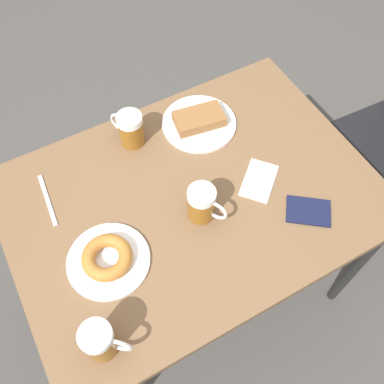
{
  "coord_description": "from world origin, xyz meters",
  "views": [
    {
      "loc": [
        0.57,
        -0.32,
        1.81
      ],
      "look_at": [
        0.0,
        0.0,
        0.75
      ],
      "focal_mm": 40.0,
      "sensor_mm": 36.0,
      "label": 1
    }
  ],
  "objects_px": {
    "beer_mug_left": "(130,129)",
    "beer_mug_right": "(100,341)",
    "plate_with_cake": "(199,121)",
    "plate_with_donut": "(108,259)",
    "fork": "(48,200)",
    "napkin_folded": "(259,180)",
    "passport_near_edge": "(308,211)",
    "beer_mug_center": "(202,204)"
  },
  "relations": [
    {
      "from": "beer_mug_left",
      "to": "beer_mug_right",
      "type": "height_order",
      "value": "same"
    },
    {
      "from": "beer_mug_left",
      "to": "beer_mug_right",
      "type": "bearing_deg",
      "value": -30.76
    },
    {
      "from": "plate_with_cake",
      "to": "plate_with_donut",
      "type": "bearing_deg",
      "value": -56.07
    },
    {
      "from": "plate_with_cake",
      "to": "beer_mug_left",
      "type": "height_order",
      "value": "beer_mug_left"
    },
    {
      "from": "plate_with_cake",
      "to": "beer_mug_right",
      "type": "distance_m",
      "value": 0.74
    },
    {
      "from": "beer_mug_right",
      "to": "fork",
      "type": "relative_size",
      "value": 0.61
    },
    {
      "from": "beer_mug_left",
      "to": "beer_mug_right",
      "type": "distance_m",
      "value": 0.64
    },
    {
      "from": "plate_with_donut",
      "to": "fork",
      "type": "distance_m",
      "value": 0.28
    },
    {
      "from": "beer_mug_left",
      "to": "napkin_folded",
      "type": "bearing_deg",
      "value": 39.52
    },
    {
      "from": "beer_mug_right",
      "to": "beer_mug_left",
      "type": "bearing_deg",
      "value": 149.24
    },
    {
      "from": "fork",
      "to": "passport_near_edge",
      "type": "bearing_deg",
      "value": 58.15
    },
    {
      "from": "beer_mug_right",
      "to": "fork",
      "type": "height_order",
      "value": "beer_mug_right"
    },
    {
      "from": "beer_mug_left",
      "to": "plate_with_donut",
      "type": "bearing_deg",
      "value": -33.44
    },
    {
      "from": "beer_mug_center",
      "to": "beer_mug_right",
      "type": "height_order",
      "value": "same"
    },
    {
      "from": "plate_with_donut",
      "to": "napkin_folded",
      "type": "height_order",
      "value": "plate_with_donut"
    },
    {
      "from": "beer_mug_left",
      "to": "plate_with_cake",
      "type": "bearing_deg",
      "value": 78.44
    },
    {
      "from": "beer_mug_left",
      "to": "fork",
      "type": "distance_m",
      "value": 0.33
    },
    {
      "from": "plate_with_donut",
      "to": "beer_mug_center",
      "type": "height_order",
      "value": "beer_mug_center"
    },
    {
      "from": "beer_mug_center",
      "to": "fork",
      "type": "height_order",
      "value": "beer_mug_center"
    },
    {
      "from": "plate_with_cake",
      "to": "beer_mug_left",
      "type": "bearing_deg",
      "value": -101.56
    },
    {
      "from": "plate_with_donut",
      "to": "fork",
      "type": "height_order",
      "value": "plate_with_donut"
    },
    {
      "from": "plate_with_cake",
      "to": "beer_mug_center",
      "type": "bearing_deg",
      "value": -27.98
    },
    {
      "from": "plate_with_donut",
      "to": "beer_mug_left",
      "type": "xyz_separation_m",
      "value": [
        -0.35,
        0.23,
        0.04
      ]
    },
    {
      "from": "beer_mug_center",
      "to": "fork",
      "type": "bearing_deg",
      "value": -124.64
    },
    {
      "from": "plate_with_cake",
      "to": "fork",
      "type": "xyz_separation_m",
      "value": [
        0.04,
        -0.53,
        -0.01
      ]
    },
    {
      "from": "beer_mug_center",
      "to": "napkin_folded",
      "type": "distance_m",
      "value": 0.21
    },
    {
      "from": "beer_mug_left",
      "to": "beer_mug_center",
      "type": "xyz_separation_m",
      "value": [
        0.34,
        0.06,
        0.0
      ]
    },
    {
      "from": "plate_with_cake",
      "to": "beer_mug_center",
      "type": "height_order",
      "value": "beer_mug_center"
    },
    {
      "from": "beer_mug_center",
      "to": "passport_near_edge",
      "type": "relative_size",
      "value": 0.74
    },
    {
      "from": "plate_with_cake",
      "to": "beer_mug_left",
      "type": "distance_m",
      "value": 0.23
    },
    {
      "from": "plate_with_donut",
      "to": "fork",
      "type": "bearing_deg",
      "value": -162.87
    },
    {
      "from": "napkin_folded",
      "to": "fork",
      "type": "height_order",
      "value": "same"
    },
    {
      "from": "plate_with_cake",
      "to": "beer_mug_left",
      "type": "relative_size",
      "value": 2.14
    },
    {
      "from": "fork",
      "to": "passport_near_edge",
      "type": "relative_size",
      "value": 1.22
    },
    {
      "from": "beer_mug_center",
      "to": "beer_mug_right",
      "type": "xyz_separation_m",
      "value": [
        0.2,
        -0.39,
        0.0
      ]
    },
    {
      "from": "beer_mug_left",
      "to": "napkin_folded",
      "type": "distance_m",
      "value": 0.43
    },
    {
      "from": "napkin_folded",
      "to": "fork",
      "type": "relative_size",
      "value": 0.87
    },
    {
      "from": "napkin_folded",
      "to": "fork",
      "type": "bearing_deg",
      "value": -112.72
    },
    {
      "from": "passport_near_edge",
      "to": "plate_with_donut",
      "type": "bearing_deg",
      "value": -103.59
    },
    {
      "from": "plate_with_cake",
      "to": "napkin_folded",
      "type": "bearing_deg",
      "value": 9.84
    },
    {
      "from": "plate_with_cake",
      "to": "napkin_folded",
      "type": "relative_size",
      "value": 1.49
    },
    {
      "from": "napkin_folded",
      "to": "passport_near_edge",
      "type": "distance_m",
      "value": 0.17
    }
  ]
}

